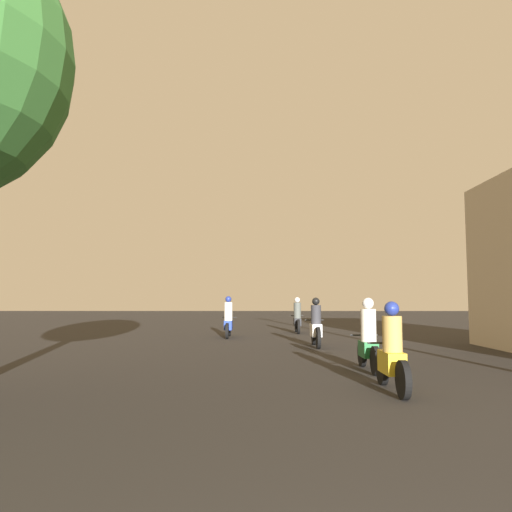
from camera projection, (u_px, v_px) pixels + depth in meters
motorcycle_yellow at (392, 355)px, 8.20m from camera, size 0.60×1.89×1.48m
motorcycle_green at (368, 341)px, 10.55m from camera, size 0.60×1.87×1.54m
motorcycle_white at (316, 327)px, 15.80m from camera, size 0.60×1.97×1.55m
motorcycle_blue at (228, 321)px, 19.55m from camera, size 0.60×2.07×1.62m
motorcycle_black at (297, 319)px, 22.15m from camera, size 0.60×1.93×1.58m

